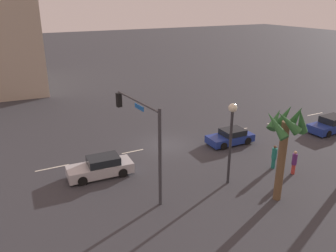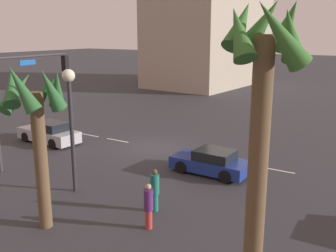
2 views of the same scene
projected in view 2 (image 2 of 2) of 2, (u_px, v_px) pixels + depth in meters
ground_plane at (154, 147)px, 24.44m from camera, size 220.00×220.00×0.00m
lane_stripe_2 at (273, 169)px, 20.49m from camera, size 2.29×0.14×0.01m
lane_stripe_3 at (117, 140)px, 25.97m from camera, size 1.85×0.14×0.01m
lane_stripe_4 at (88, 135)px, 27.35m from camera, size 1.96×0.14×0.01m
lane_stripe_5 at (53, 128)px, 29.23m from camera, size 2.40×0.14×0.01m
car_1 at (211, 162)px, 19.82m from camera, size 4.00×1.92×1.26m
car_2 at (49, 133)px, 25.34m from camera, size 4.54×1.99×1.41m
traffic_signal at (23, 88)px, 20.93m from camera, size 0.73×5.69×6.04m
streetlamp at (70, 106)px, 16.81m from camera, size 0.56×0.56×5.55m
pedestrian_0 at (155, 189)px, 15.53m from camera, size 0.47×0.47×1.79m
pedestrian_1 at (149, 205)px, 14.13m from camera, size 0.46×0.46×1.75m
palm_tree_0 at (35, 111)px, 13.43m from camera, size 2.30×2.42×6.18m
palm_tree_1 at (262, 94)px, 9.34m from camera, size 2.36×2.43×7.98m
building_1 at (210, 31)px, 52.36m from camera, size 11.64×18.43×14.28m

